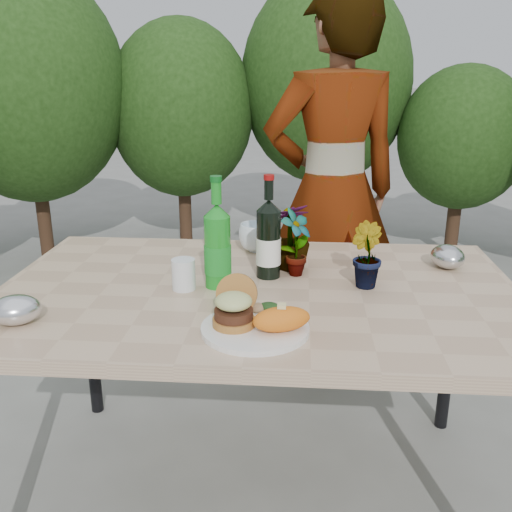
# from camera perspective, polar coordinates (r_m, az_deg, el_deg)

# --- Properties ---
(ground) EXTENTS (80.00, 80.00, 0.00)m
(ground) POSITION_cam_1_polar(r_m,az_deg,el_deg) (2.15, 0.18, -22.12)
(ground) COLOR slate
(ground) RESTS_ON ground
(patio_table) EXTENTS (1.60, 1.00, 0.75)m
(patio_table) POSITION_cam_1_polar(r_m,az_deg,el_deg) (1.78, 0.20, -4.92)
(patio_table) COLOR tan
(patio_table) RESTS_ON ground
(shrub_hedge) EXTENTS (6.89, 5.08, 2.10)m
(shrub_hedge) POSITION_cam_1_polar(r_m,az_deg,el_deg) (3.24, 3.96, 13.72)
(shrub_hedge) COLOR #382316
(shrub_hedge) RESTS_ON ground
(dinner_plate) EXTENTS (0.28, 0.28, 0.01)m
(dinner_plate) POSITION_cam_1_polar(r_m,az_deg,el_deg) (1.48, -0.09, -7.28)
(dinner_plate) COLOR white
(dinner_plate) RESTS_ON patio_table
(burger_stack) EXTENTS (0.11, 0.16, 0.11)m
(burger_stack) POSITION_cam_1_polar(r_m,az_deg,el_deg) (1.48, -2.17, -5.03)
(burger_stack) COLOR #B7722D
(burger_stack) RESTS_ON dinner_plate
(sweet_potato) EXTENTS (0.17, 0.12, 0.06)m
(sweet_potato) POSITION_cam_1_polar(r_m,az_deg,el_deg) (1.44, 2.57, -6.33)
(sweet_potato) COLOR orange
(sweet_potato) RESTS_ON dinner_plate
(grilled_veg) EXTENTS (0.08, 0.05, 0.03)m
(grilled_veg) POSITION_cam_1_polar(r_m,az_deg,el_deg) (1.55, 0.83, -5.15)
(grilled_veg) COLOR olive
(grilled_veg) RESTS_ON dinner_plate
(wine_bottle) EXTENTS (0.08, 0.08, 0.33)m
(wine_bottle) POSITION_cam_1_polar(r_m,az_deg,el_deg) (1.81, 1.25, 1.59)
(wine_bottle) COLOR black
(wine_bottle) RESTS_ON patio_table
(sparkling_water) EXTENTS (0.08, 0.08, 0.34)m
(sparkling_water) POSITION_cam_1_polar(r_m,az_deg,el_deg) (1.73, -3.87, 0.87)
(sparkling_water) COLOR #188720
(sparkling_water) RESTS_ON patio_table
(plastic_cup) EXTENTS (0.07, 0.07, 0.09)m
(plastic_cup) POSITION_cam_1_polar(r_m,az_deg,el_deg) (1.75, -7.25, -1.83)
(plastic_cup) COLOR white
(plastic_cup) RESTS_ON patio_table
(seedling_left) EXTENTS (0.14, 0.14, 0.22)m
(seedling_left) POSITION_cam_1_polar(r_m,az_deg,el_deg) (1.83, 4.00, 1.32)
(seedling_left) COLOR #245B1F
(seedling_left) RESTS_ON patio_table
(seedling_mid) EXTENTS (0.13, 0.14, 0.20)m
(seedling_mid) POSITION_cam_1_polar(r_m,az_deg,el_deg) (1.77, 10.88, 0.09)
(seedling_mid) COLOR #2A551D
(seedling_mid) RESTS_ON patio_table
(seedling_right) EXTENTS (0.17, 0.17, 0.22)m
(seedling_right) POSITION_cam_1_polar(r_m,az_deg,el_deg) (1.90, 3.57, 1.98)
(seedling_right) COLOR #235B1F
(seedling_right) RESTS_ON patio_table
(blue_bowl) EXTENTS (0.17, 0.17, 0.10)m
(blue_bowl) POSITION_cam_1_polar(r_m,az_deg,el_deg) (2.09, 0.06, 1.88)
(blue_bowl) COLOR white
(blue_bowl) RESTS_ON patio_table
(foil_packet_left) EXTENTS (0.16, 0.15, 0.08)m
(foil_packet_left) POSITION_cam_1_polar(r_m,az_deg,el_deg) (1.64, -22.93, -4.98)
(foil_packet_left) COLOR silver
(foil_packet_left) RESTS_ON patio_table
(foil_packet_right) EXTENTS (0.13, 0.15, 0.08)m
(foil_packet_right) POSITION_cam_1_polar(r_m,az_deg,el_deg) (2.03, 18.61, -0.05)
(foil_packet_right) COLOR #BABDC2
(foil_packet_right) RESTS_ON patio_table
(person) EXTENTS (0.73, 0.59, 1.74)m
(person) POSITION_cam_1_polar(r_m,az_deg,el_deg) (2.56, 7.65, 6.31)
(person) COLOR #8B5645
(person) RESTS_ON ground
(terracotta_pot) EXTENTS (0.17, 0.17, 0.14)m
(terracotta_pot) POSITION_cam_1_polar(r_m,az_deg,el_deg) (3.91, -17.80, -2.37)
(terracotta_pot) COLOR #AD532C
(terracotta_pot) RESTS_ON ground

